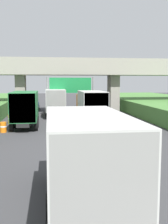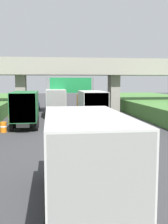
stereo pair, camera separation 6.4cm
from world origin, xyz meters
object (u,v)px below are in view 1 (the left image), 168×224
object	(u,v)px
truck_yellow	(55,101)
car_blue	(33,105)
overhead_highway_sign	(70,88)
truck_black	(83,157)
construction_barrel_3	(3,127)
construction_barrel_4	(11,119)
truck_green	(26,107)
truck_orange	(91,106)

from	to	relation	value
truck_yellow	car_blue	bearing A→B (deg)	112.51
overhead_highway_sign	truck_black	distance (m)	24.96
truck_yellow	construction_barrel_3	world-z (taller)	truck_yellow
car_blue	construction_barrel_4	world-z (taller)	car_blue
overhead_highway_sign	truck_black	size ratio (longest dim) A/B	0.81
construction_barrel_3	truck_green	bearing A→B (deg)	57.49
truck_black	construction_barrel_3	xyz separation A→B (m)	(-4.99, 15.08, -1.47)
car_blue	overhead_highway_sign	bearing A→B (deg)	-57.77
overhead_highway_sign	construction_barrel_4	size ratio (longest dim) A/B	6.53
construction_barrel_3	truck_black	bearing A→B (deg)	-71.69
overhead_highway_sign	construction_barrel_4	world-z (taller)	overhead_highway_sign
overhead_highway_sign	truck_black	xyz separation A→B (m)	(-1.68, -24.85, -1.69)
construction_barrel_3	construction_barrel_4	distance (m)	4.95
truck_yellow	construction_barrel_4	bearing A→B (deg)	-132.69
truck_yellow	truck_green	bearing A→B (deg)	-112.22
car_blue	construction_barrel_4	size ratio (longest dim) A/B	4.56
truck_green	car_blue	bearing A→B (deg)	90.57
overhead_highway_sign	car_blue	xyz separation A→B (m)	(-5.10, 8.10, -2.77)
truck_yellow	car_blue	world-z (taller)	truck_yellow
car_blue	construction_barrel_3	bearing A→B (deg)	-95.03
truck_black	construction_barrel_3	size ratio (longest dim) A/B	8.11
overhead_highway_sign	truck_green	distance (m)	8.79
construction_barrel_4	car_blue	bearing A→B (deg)	82.92
truck_yellow	truck_black	distance (m)	25.24
truck_green	construction_barrel_3	size ratio (longest dim) A/B	8.11
truck_black	construction_barrel_4	world-z (taller)	truck_black
truck_yellow	construction_barrel_4	size ratio (longest dim) A/B	8.11
truck_green	truck_orange	bearing A→B (deg)	5.17
truck_green	truck_black	xyz separation A→B (m)	(3.27, -17.79, 0.00)
truck_black	construction_barrel_3	bearing A→B (deg)	108.31
truck_green	truck_orange	distance (m)	6.48
truck_green	construction_barrel_4	distance (m)	3.21
truck_green	truck_orange	size ratio (longest dim) A/B	1.00
construction_barrel_4	truck_black	bearing A→B (deg)	-75.92
truck_orange	truck_yellow	bearing A→B (deg)	116.46
truck_green	overhead_highway_sign	bearing A→B (deg)	54.95
truck_orange	car_blue	world-z (taller)	truck_orange
overhead_highway_sign	truck_yellow	world-z (taller)	overhead_highway_sign
truck_orange	truck_black	world-z (taller)	same
construction_barrel_3	construction_barrel_4	bearing A→B (deg)	90.38
overhead_highway_sign	truck_black	world-z (taller)	overhead_highway_sign
truck_green	car_blue	distance (m)	15.19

